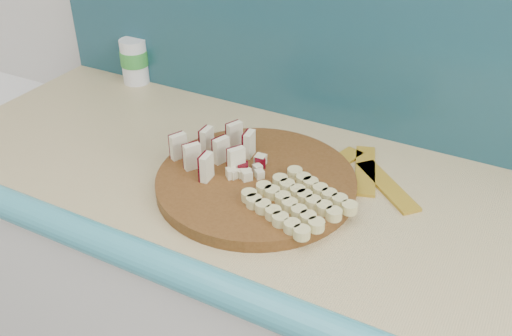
{
  "coord_description": "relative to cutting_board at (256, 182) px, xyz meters",
  "views": [
    {
      "loc": [
        0.17,
        0.66,
        1.56
      ],
      "look_at": [
        -0.27,
        1.47,
        0.95
      ],
      "focal_mm": 40.0,
      "sensor_mm": 36.0,
      "label": 1
    }
  ],
  "objects": [
    {
      "name": "apple_wedges",
      "position": [
        -0.1,
        0.01,
        0.04
      ],
      "size": [
        0.16,
        0.17,
        0.05
      ],
      "color": "beige",
      "rests_on": "cutting_board"
    },
    {
      "name": "banana_peel",
      "position": [
        0.17,
        0.14,
        -0.01
      ],
      "size": [
        0.25,
        0.21,
        0.01
      ],
      "rotation": [
        0.0,
        0.0,
        0.15
      ],
      "color": "#BC8C24",
      "rests_on": "kitchen_counter"
    },
    {
      "name": "apple_chunks",
      "position": [
        -0.02,
        0.01,
        0.02
      ],
      "size": [
        0.06,
        0.06,
        0.02
      ],
      "color": "beige",
      "rests_on": "cutting_board"
    },
    {
      "name": "canister",
      "position": [
        -0.52,
        0.29,
        0.05
      ],
      "size": [
        0.07,
        0.07,
        0.12
      ],
      "rotation": [
        0.0,
        0.0,
        -0.09
      ],
      "color": "white",
      "rests_on": "kitchen_counter"
    },
    {
      "name": "backsplash",
      "position": [
        0.37,
        0.31,
        0.24
      ],
      "size": [
        2.2,
        0.02,
        0.5
      ],
      "primitive_type": "cube",
      "color": "teal",
      "rests_on": "kitchen_counter"
    },
    {
      "name": "banana_slices",
      "position": [
        0.11,
        -0.05,
        0.02
      ],
      "size": [
        0.21,
        0.19,
        0.02
      ],
      "color": "#D2C880",
      "rests_on": "cutting_board"
    },
    {
      "name": "cutting_board",
      "position": [
        0.0,
        0.0,
        0.0
      ],
      "size": [
        0.52,
        0.52,
        0.02
      ],
      "primitive_type": "cylinder",
      "rotation": [
        0.0,
        0.0,
        -0.4
      ],
      "color": "#4A2A10",
      "rests_on": "kitchen_counter"
    }
  ]
}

